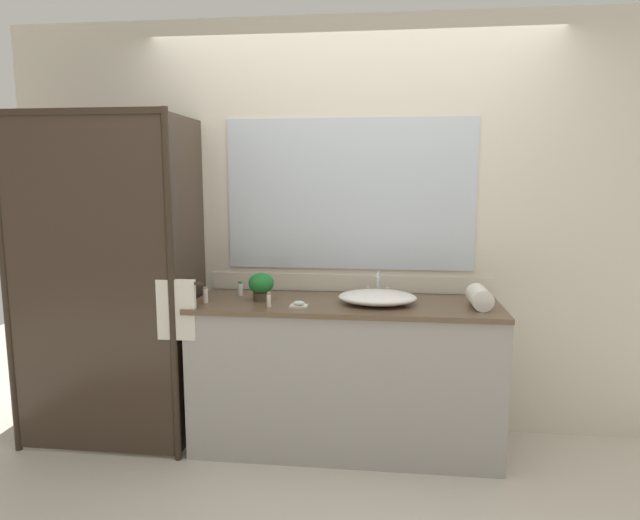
% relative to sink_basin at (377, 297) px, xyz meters
% --- Properties ---
extents(ground_plane, '(8.00, 8.00, 0.00)m').
position_rel_sink_basin_xyz_m(ground_plane, '(-0.19, 0.01, -0.94)').
color(ground_plane, beige).
extents(wall_back_with_mirror, '(4.40, 0.06, 2.60)m').
position_rel_sink_basin_xyz_m(wall_back_with_mirror, '(-0.19, 0.36, 0.37)').
color(wall_back_with_mirror, beige).
rests_on(wall_back_with_mirror, ground_plane).
extents(vanity_cabinet, '(1.80, 0.58, 0.90)m').
position_rel_sink_basin_xyz_m(vanity_cabinet, '(-0.19, 0.02, -0.49)').
color(vanity_cabinet, '#9E9993').
rests_on(vanity_cabinet, ground_plane).
extents(shower_enclosure, '(1.20, 0.59, 2.00)m').
position_rel_sink_basin_xyz_m(shower_enclosure, '(-1.46, -0.17, 0.08)').
color(shower_enclosure, '#2D2319').
rests_on(shower_enclosure, ground_plane).
extents(sink_basin, '(0.46, 0.34, 0.08)m').
position_rel_sink_basin_xyz_m(sink_basin, '(0.00, 0.00, 0.00)').
color(sink_basin, white).
rests_on(sink_basin, vanity_cabinet).
extents(faucet, '(0.17, 0.13, 0.15)m').
position_rel_sink_basin_xyz_m(faucet, '(0.00, 0.20, 0.01)').
color(faucet, silver).
rests_on(faucet, vanity_cabinet).
extents(potted_plant, '(0.15, 0.15, 0.17)m').
position_rel_sink_basin_xyz_m(potted_plant, '(-0.69, 0.01, 0.05)').
color(potted_plant, '#473828').
rests_on(potted_plant, vanity_cabinet).
extents(soap_dish, '(0.10, 0.07, 0.04)m').
position_rel_sink_basin_xyz_m(soap_dish, '(-0.44, -0.13, -0.02)').
color(soap_dish, silver).
rests_on(soap_dish, vanity_cabinet).
extents(amenity_bottle_body_wash, '(0.03, 0.03, 0.09)m').
position_rel_sink_basin_xyz_m(amenity_bottle_body_wash, '(-1.00, -0.08, 0.01)').
color(amenity_bottle_body_wash, silver).
rests_on(amenity_bottle_body_wash, vanity_cabinet).
extents(amenity_bottle_conditioner, '(0.03, 0.03, 0.09)m').
position_rel_sink_basin_xyz_m(amenity_bottle_conditioner, '(-0.85, 0.13, 0.00)').
color(amenity_bottle_conditioner, white).
rests_on(amenity_bottle_conditioner, vanity_cabinet).
extents(amenity_bottle_lotion, '(0.03, 0.03, 0.09)m').
position_rel_sink_basin_xyz_m(amenity_bottle_lotion, '(-0.61, -0.15, 0.00)').
color(amenity_bottle_lotion, silver).
rests_on(amenity_bottle_lotion, vanity_cabinet).
extents(rolled_towel_near_edge, '(0.12, 0.24, 0.12)m').
position_rel_sink_basin_xyz_m(rolled_towel_near_edge, '(0.57, -0.02, 0.02)').
color(rolled_towel_near_edge, silver).
rests_on(rolled_towel_near_edge, vanity_cabinet).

